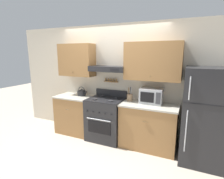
% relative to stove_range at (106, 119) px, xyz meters
% --- Properties ---
extents(ground_plane, '(16.00, 16.00, 0.00)m').
position_rel_stove_range_xyz_m(ground_plane, '(-0.00, -0.29, -0.47)').
color(ground_plane, '#B2A38E').
extents(wall_back, '(5.20, 0.46, 2.55)m').
position_rel_stove_range_xyz_m(wall_back, '(0.05, 0.30, 0.96)').
color(wall_back, beige).
rests_on(wall_back, ground_plane).
extents(counter_left, '(0.89, 0.62, 0.91)m').
position_rel_stove_range_xyz_m(counter_left, '(-0.83, 0.03, -0.02)').
color(counter_left, olive).
rests_on(counter_left, ground_plane).
extents(counter_right, '(1.13, 0.62, 0.91)m').
position_rel_stove_range_xyz_m(counter_right, '(0.96, 0.03, -0.02)').
color(counter_right, olive).
rests_on(counter_right, ground_plane).
extents(stove_range, '(0.78, 0.67, 1.08)m').
position_rel_stove_range_xyz_m(stove_range, '(0.00, 0.00, 0.00)').
color(stove_range, '#232326').
rests_on(stove_range, ground_plane).
extents(refrigerator, '(0.72, 0.77, 1.69)m').
position_rel_stove_range_xyz_m(refrigerator, '(1.93, -0.06, 0.37)').
color(refrigerator, '#232326').
rests_on(refrigerator, ground_plane).
extents(tea_kettle, '(0.26, 0.20, 0.22)m').
position_rel_stove_range_xyz_m(tea_kettle, '(-0.71, 0.14, 0.52)').
color(tea_kettle, '#232326').
rests_on(tea_kettle, counter_left).
extents(microwave, '(0.44, 0.37, 0.31)m').
position_rel_stove_range_xyz_m(microwave, '(0.97, 0.16, 0.60)').
color(microwave, '#ADAFB5').
rests_on(microwave, counter_right).
extents(utensil_crock, '(0.12, 0.12, 0.30)m').
position_rel_stove_range_xyz_m(utensil_crock, '(0.51, 0.14, 0.52)').
color(utensil_crock, '#8E7051').
rests_on(utensil_crock, counter_right).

